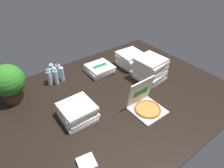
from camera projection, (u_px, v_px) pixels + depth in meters
name	position (u px, v px, depth m)	size (l,w,h in m)	color
ground_plane	(113.00, 98.00, 2.72)	(3.20, 2.40, 0.02)	black
open_pizza_box	(146.00, 105.00, 2.48)	(0.38, 0.39, 0.40)	white
pizza_stack_center_near	(77.00, 111.00, 2.35)	(0.42, 0.42, 0.20)	white
pizza_stack_right_mid	(131.00, 59.00, 3.32)	(0.41, 0.41, 0.23)	white
pizza_stack_right_near	(99.00, 69.00, 3.19)	(0.41, 0.41, 0.12)	white
pizza_stack_left_mid	(150.00, 69.00, 2.97)	(0.43, 0.43, 0.35)	white
water_bottle_0	(62.00, 74.00, 2.97)	(0.07, 0.07, 0.23)	silver
water_bottle_1	(55.00, 74.00, 2.97)	(0.07, 0.07, 0.23)	silver
water_bottle_2	(52.00, 71.00, 3.04)	(0.07, 0.07, 0.23)	white
water_bottle_3	(56.00, 77.00, 2.90)	(0.07, 0.07, 0.23)	silver
water_bottle_4	(50.00, 75.00, 2.94)	(0.07, 0.07, 0.23)	white
water_bottle_5	(59.00, 71.00, 3.04)	(0.07, 0.07, 0.23)	silver
water_bottle_6	(49.00, 78.00, 2.88)	(0.07, 0.07, 0.23)	silver
potted_plant	(8.00, 82.00, 2.51)	(0.42, 0.42, 0.52)	#513323
napkin_pile	(87.00, 163.00, 1.89)	(0.17, 0.17, 0.04)	white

